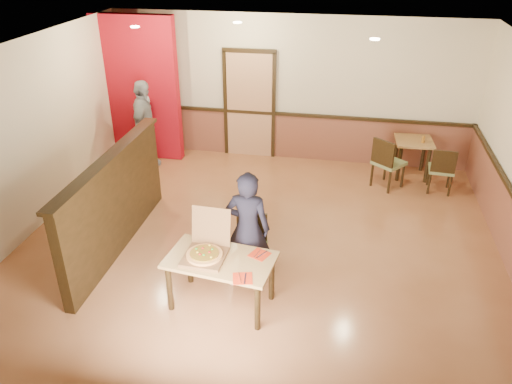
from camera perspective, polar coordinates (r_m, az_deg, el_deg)
floor at (r=7.27m, az=0.10°, el=-6.92°), size 7.00×7.00×0.00m
ceiling at (r=6.12m, az=0.13°, el=15.11°), size 7.00×7.00×0.00m
wall_back at (r=9.82m, az=3.97°, el=11.59°), size 7.00×0.00×7.00m
wall_left at (r=7.95m, az=-25.63°, el=4.80°), size 0.00×7.00×7.00m
wainscot_back at (r=10.10m, az=3.77°, el=6.37°), size 7.00×0.04×0.90m
chair_rail_back at (r=9.92m, az=3.84°, el=8.85°), size 7.00×0.06×0.06m
back_door at (r=10.01m, az=-0.74°, el=9.87°), size 0.90×0.06×2.10m
booth_partition at (r=7.31m, az=-15.80°, el=-1.13°), size 0.20×3.10×1.44m
red_accent_panel at (r=10.11m, az=-13.28°, el=11.39°), size 1.60×0.20×2.78m
spot_a at (r=8.50m, az=-13.67°, el=17.88°), size 0.14×0.14×0.02m
spot_b at (r=8.69m, az=-2.14°, el=18.81°), size 0.14×0.14×0.02m
spot_c at (r=7.50m, az=13.43°, el=16.64°), size 0.14×0.14×0.02m
main_table at (r=6.06m, az=-4.07°, el=-8.41°), size 1.36×0.89×0.68m
diner_chair at (r=6.63m, az=-0.62°, el=-5.90°), size 0.45×0.45×0.86m
side_chair_left at (r=9.11m, az=14.72°, el=3.41°), size 0.66×0.66×0.94m
side_chair_right at (r=9.25m, az=20.47°, el=2.54°), size 0.45×0.45×0.85m
side_table at (r=9.70m, az=17.50°, el=4.73°), size 0.70×0.70×0.71m
diner at (r=6.34m, az=-0.95°, el=-4.20°), size 0.58×0.39×1.58m
passerby at (r=9.68m, az=-12.60°, el=7.38°), size 0.55×1.06×1.73m
pizza_box at (r=6.02m, az=-5.76°, el=-6.73°), size 0.51×0.60×0.52m
pizza at (r=5.99m, az=-5.91°, el=-7.13°), size 0.52×0.52×0.03m
napkin_near at (r=5.67m, az=-1.55°, el=-9.84°), size 0.26×0.26×0.01m
napkin_far at (r=6.04m, az=0.40°, el=-7.15°), size 0.28×0.28×0.01m
condiment at (r=9.55m, az=18.57°, el=5.75°), size 0.05×0.05×0.13m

